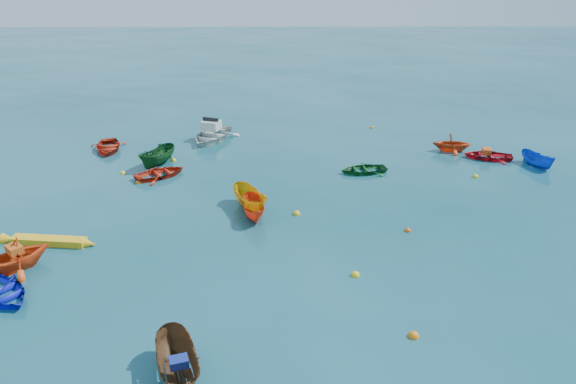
{
  "coord_description": "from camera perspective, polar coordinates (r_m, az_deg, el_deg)",
  "views": [
    {
      "loc": [
        -0.31,
        -22.21,
        12.05
      ],
      "look_at": [
        0.0,
        5.0,
        0.4
      ],
      "focal_mm": 35.0,
      "sensor_mm": 36.0,
      "label": 1
    }
  ],
  "objects": [
    {
      "name": "buoy_or_d",
      "position": [
        26.99,
        12.06,
        -3.9
      ],
      "size": [
        0.31,
        0.31,
        0.31
      ],
      "primitive_type": "sphere",
      "color": "#D8530B",
      "rests_on": "ground"
    },
    {
      "name": "buoy_or_b",
      "position": [
        20.19,
        12.62,
        -14.14
      ],
      "size": [
        0.39,
        0.39,
        0.39
      ],
      "primitive_type": "sphere",
      "color": "orange",
      "rests_on": "ground"
    },
    {
      "name": "kayak_yellow",
      "position": [
        27.46,
        -23.09,
        -4.88
      ],
      "size": [
        4.13,
        1.07,
        0.42
      ],
      "primitive_type": null,
      "rotation": [
        0.0,
        0.0,
        1.46
      ],
      "color": "gold",
      "rests_on": "ground"
    },
    {
      "name": "sampan_yellow_mid",
      "position": [
        28.67,
        -3.78,
        -1.74
      ],
      "size": [
        2.44,
        3.34,
        1.22
      ],
      "primitive_type": "imported",
      "rotation": [
        0.0,
        0.0,
        0.45
      ],
      "color": "gold",
      "rests_on": "ground"
    },
    {
      "name": "ground",
      "position": [
        25.27,
        0.13,
        -5.3
      ],
      "size": [
        160.0,
        160.0,
        0.0
      ],
      "primitive_type": "plane",
      "color": "#093C45",
      "rests_on": "ground"
    },
    {
      "name": "sampan_brown_mid",
      "position": [
        18.44,
        -10.92,
        -18.16
      ],
      "size": [
        2.18,
        3.5,
        1.27
      ],
      "primitive_type": "imported",
      "rotation": [
        0.0,
        0.0,
        0.31
      ],
      "color": "brown",
      "rests_on": "ground"
    },
    {
      "name": "dinghy_orange_far",
      "position": [
        38.55,
        16.24,
        4.01
      ],
      "size": [
        2.68,
        2.38,
        1.3
      ],
      "primitive_type": "imported",
      "rotation": [
        0.0,
        0.0,
        1.46
      ],
      "color": "#CC3F13",
      "rests_on": "ground"
    },
    {
      "name": "buoy_or_c",
      "position": [
        32.94,
        -14.9,
        0.9
      ],
      "size": [
        0.36,
        0.36,
        0.36
      ],
      "primitive_type": "sphere",
      "color": "orange",
      "rests_on": "ground"
    },
    {
      "name": "tarp_orange_b",
      "position": [
        37.7,
        19.54,
        3.93
      ],
      "size": [
        0.69,
        0.81,
        0.34
      ],
      "primitive_type": "cube",
      "rotation": [
        0.0,
        0.0,
        -1.81
      ],
      "color": "#CB4414",
      "rests_on": "dinghy_red_ne"
    },
    {
      "name": "dinghy_green_e",
      "position": [
        33.7,
        7.63,
        2.01
      ],
      "size": [
        3.11,
        2.49,
        0.58
      ],
      "primitive_type": "imported",
      "rotation": [
        0.0,
        0.0,
        -1.38
      ],
      "color": "#145620",
      "rests_on": "ground"
    },
    {
      "name": "dinghy_blue_sw",
      "position": [
        24.26,
        -27.11,
        -9.47
      ],
      "size": [
        3.9,
        3.79,
        0.66
      ],
      "primitive_type": "imported",
      "rotation": [
        0.0,
        0.0,
        0.87
      ],
      "color": "#0E17B9",
      "rests_on": "ground"
    },
    {
      "name": "dinghy_red_nw",
      "position": [
        33.57,
        -12.82,
        1.54
      ],
      "size": [
        3.68,
        3.45,
        0.62
      ],
      "primitive_type": "imported",
      "rotation": [
        0.0,
        0.0,
        2.16
      ],
      "color": "red",
      "rests_on": "ground"
    },
    {
      "name": "motorboat_white",
      "position": [
        39.72,
        -7.75,
        5.3
      ],
      "size": [
        4.36,
        5.09,
        1.49
      ],
      "primitive_type": "imported",
      "rotation": [
        0.0,
        0.0,
        -0.35
      ],
      "color": "silver",
      "rests_on": "ground"
    },
    {
      "name": "buoy_or_e",
      "position": [
        42.5,
        8.53,
        6.44
      ],
      "size": [
        0.32,
        0.32,
        0.32
      ],
      "primitive_type": "sphere",
      "color": "orange",
      "rests_on": "ground"
    },
    {
      "name": "sampan_green_far",
      "position": [
        35.42,
        -13.02,
        2.67
      ],
      "size": [
        2.42,
        3.36,
        1.22
      ],
      "primitive_type": "imported",
      "rotation": [
        0.0,
        0.0,
        -0.44
      ],
      "color": "#10441A",
      "rests_on": "ground"
    },
    {
      "name": "buoy_ye_e",
      "position": [
        34.45,
        18.49,
        1.45
      ],
      "size": [
        0.36,
        0.36,
        0.36
      ],
      "primitive_type": "sphere",
      "color": "gold",
      "rests_on": "ground"
    },
    {
      "name": "dinghy_red_ne",
      "position": [
        37.87,
        19.6,
        3.24
      ],
      "size": [
        3.37,
        2.75,
        0.61
      ],
      "primitive_type": "imported",
      "rotation": [
        0.0,
        0.0,
        -1.81
      ],
      "color": "#B10E1B",
      "rests_on": "ground"
    },
    {
      "name": "sampan_blue_far",
      "position": [
        37.61,
        23.92,
        2.43
      ],
      "size": [
        1.81,
        2.65,
        0.96
      ],
      "primitive_type": "imported",
      "rotation": [
        0.0,
        0.0,
        0.39
      ],
      "color": "#0F3FC0",
      "rests_on": "ground"
    },
    {
      "name": "dinghy_orange_w",
      "position": [
        25.93,
        -25.8,
        -7.07
      ],
      "size": [
        3.71,
        3.71,
        1.48
      ],
      "primitive_type": "imported",
      "rotation": [
        0.0,
        0.0,
        -0.78
      ],
      "color": "#EC4B16",
      "rests_on": "ground"
    },
    {
      "name": "buoy_ye_d",
      "position": [
        34.57,
        -16.4,
        1.79
      ],
      "size": [
        0.34,
        0.34,
        0.34
      ],
      "primitive_type": "sphere",
      "color": "yellow",
      "rests_on": "ground"
    },
    {
      "name": "sampan_orange_n",
      "position": [
        27.81,
        -3.47,
        -2.55
      ],
      "size": [
        1.48,
        2.85,
        1.05
      ],
      "primitive_type": "imported",
      "rotation": [
        0.0,
        0.0,
        0.17
      ],
      "color": "red",
      "rests_on": "ground"
    },
    {
      "name": "dinghy_red_far",
      "position": [
        39.04,
        -17.8,
        4.06
      ],
      "size": [
        3.06,
        3.75,
        0.68
      ],
      "primitive_type": "imported",
      "rotation": [
        0.0,
        0.0,
        0.24
      ],
      "color": "#B8230F",
      "rests_on": "ground"
    },
    {
      "name": "buoy_ye_c",
      "position": [
        28.04,
        0.86,
        -2.28
      ],
      "size": [
        0.39,
        0.39,
        0.39
      ],
      "primitive_type": "sphere",
      "color": "gold",
      "rests_on": "ground"
    },
    {
      "name": "buoy_ye_b",
      "position": [
        35.99,
        -11.54,
        3.13
      ],
      "size": [
        0.33,
        0.33,
        0.33
      ],
      "primitive_type": "sphere",
      "color": "yellow",
      "rests_on": "ground"
    },
    {
      "name": "buoy_ye_a",
      "position": [
        23.12,
        6.85,
        -8.43
      ],
      "size": [
        0.38,
        0.38,
        0.38
      ],
      "primitive_type": "sphere",
      "color": "yellow",
      "rests_on": "ground"
    },
    {
      "name": "tarp_blue_a",
      "position": [
        17.82,
        -11.04,
        -16.6
      ],
      "size": [
        0.67,
        0.58,
        0.27
      ],
      "primitive_type": "cube",
      "rotation": [
        0.0,
        0.0,
        0.31
      ],
      "color": "navy",
      "rests_on": "sampan_brown_mid"
    },
    {
      "name": "tarp_orange_a",
      "position": [
        25.53,
        -26.05,
        -5.26
      ],
      "size": [
        0.86,
        0.86,
        0.33
      ],
      "primitive_type": "cube",
      "rotation": [
        0.0,
        0.0,
        -0.78
      ],
      "color": "#D65415",
      "rests_on": "dinghy_orange_w"
    }
  ]
}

